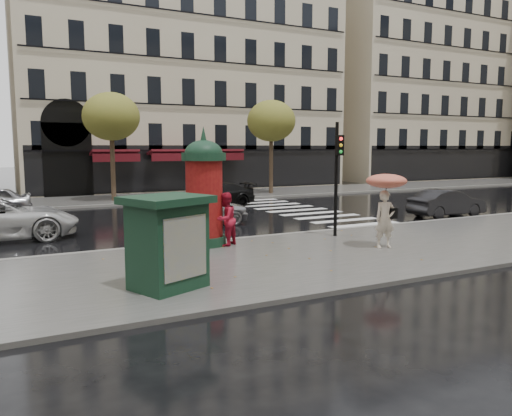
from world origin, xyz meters
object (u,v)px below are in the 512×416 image
morris_column (204,189)px  car_darkgrey (447,203)px  woman_red (226,219)px  traffic_light (337,168)px  woman_umbrella (386,198)px  man_burgundy (178,229)px  car_silver (197,208)px  newsstand (167,241)px  car_black (215,195)px

morris_column → car_darkgrey: size_ratio=0.98×
morris_column → car_darkgrey: bearing=7.7°
woman_red → traffic_light: 4.63m
woman_umbrella → woman_red: size_ratio=1.40×
man_burgundy → car_silver: bearing=-116.0°
car_darkgrey → morris_column: bearing=97.7°
traffic_light → car_darkgrey: bearing=16.4°
car_silver → morris_column: bearing=164.5°
woman_red → newsstand: bearing=15.6°
man_burgundy → morris_column: bearing=-129.6°
car_silver → woman_umbrella: bearing=-154.0°
newsstand → car_black: newsstand is taller
newsstand → car_silver: (4.18, 9.28, -0.47)m
morris_column → traffic_light: traffic_light is taller
morris_column → car_silver: 5.23m
woman_umbrella → woman_red: woman_umbrella is taller
man_burgundy → newsstand: (-1.07, -2.45, 0.15)m
car_silver → car_black: car_silver is taller
traffic_light → woman_red: bearing=177.0°
newsstand → car_darkgrey: bearing=21.4°
newsstand → morris_column: bearing=59.3°
car_black → woman_red: bearing=-23.8°
man_burgundy → car_black: 14.34m
newsstand → car_black: 17.01m
traffic_light → car_darkgrey: (8.42, 2.48, -1.98)m
morris_column → newsstand: size_ratio=1.77×
traffic_light → car_darkgrey: size_ratio=1.03×
morris_column → newsstand: morris_column is taller
car_darkgrey → car_black: car_black is taller
woman_umbrella → car_black: woman_umbrella is taller
traffic_light → newsstand: bearing=-153.5°
woman_umbrella → morris_column: bearing=148.2°
traffic_light → car_silver: bearing=121.3°
morris_column → newsstand: bearing=-120.7°
woman_umbrella → car_darkgrey: size_ratio=0.62×
car_silver → car_darkgrey: bearing=-102.2°
man_burgundy → morris_column: morris_column is taller
man_burgundy → woman_umbrella: bearing=168.8°
car_darkgrey → car_silver: bearing=75.6°
woman_red → car_silver: 5.38m
newsstand → traffic_light: bearing=26.5°
woman_umbrella → car_darkgrey: (8.28, 4.93, -1.10)m
car_silver → car_darkgrey: car_silver is taller
woman_umbrella → car_black: 13.99m
woman_red → morris_column: morris_column is taller
morris_column → newsstand: 5.23m
woman_red → newsstand: 5.12m
car_silver → car_darkgrey: 12.16m
man_burgundy → newsstand: 2.68m
car_silver → newsstand: bearing=158.0°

